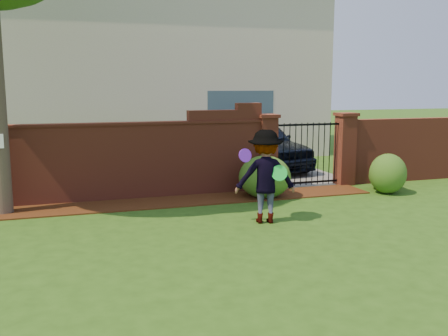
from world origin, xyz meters
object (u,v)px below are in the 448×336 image
object	(u,v)px
man	(265,177)
car	(262,145)
frisbee_purple	(245,155)
frisbee_green	(279,173)

from	to	relation	value
man	car	bearing A→B (deg)	-97.23
man	frisbee_purple	world-z (taller)	man
frisbee_purple	man	bearing A→B (deg)	12.46
frisbee_purple	frisbee_green	size ratio (longest dim) A/B	0.85
man	frisbee_green	xyz separation A→B (m)	(0.19, -0.20, 0.10)
car	frisbee_green	xyz separation A→B (m)	(-2.06, -5.98, 0.21)
car	frisbee_purple	distance (m)	6.49
car	frisbee_purple	bearing A→B (deg)	-122.78
car	frisbee_purple	size ratio (longest dim) A/B	17.94
frisbee_green	man	bearing A→B (deg)	133.57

